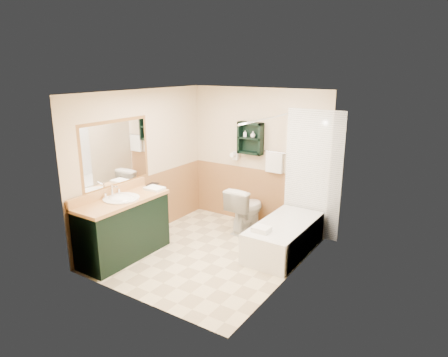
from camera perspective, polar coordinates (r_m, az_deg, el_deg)
floor at (r=6.18m, az=-2.18°, el=-10.61°), size 3.00×3.00×0.00m
back_wall at (r=7.00m, az=4.91°, el=3.00°), size 2.60×0.04×2.40m
left_wall at (r=6.57m, az=-11.75°, el=1.87°), size 0.04×3.00×2.40m
right_wall at (r=5.12m, az=9.85°, el=-2.00°), size 0.04×3.00×2.40m
ceiling at (r=5.54m, az=-2.44°, el=12.42°), size 2.60×3.00×0.04m
wainscot_left at (r=6.75m, az=-11.20°, el=-3.95°), size 2.98×2.98×1.00m
wainscot_back at (r=7.16m, az=4.64°, el=-2.53°), size 2.58×2.58×1.00m
mirror_frame at (r=6.10m, az=-15.18°, el=3.47°), size 1.30×1.30×1.00m
mirror_glass at (r=6.10m, az=-15.15°, el=3.47°), size 1.20×1.20×0.90m
tile_right at (r=5.85m, az=12.36°, el=-1.42°), size 1.50×1.50×2.10m
tile_back at (r=6.59m, az=12.56°, el=0.51°), size 0.95×0.95×2.10m
tile_accent at (r=5.67m, az=12.77°, el=6.83°), size 1.50×1.50×0.10m
wall_shelf at (r=6.88m, az=3.78°, el=5.77°), size 0.45×0.15×0.55m
hair_dryer at (r=7.12m, az=1.72°, el=3.26°), size 0.10×0.24×0.18m
towel_bar at (r=6.75m, az=7.28°, el=3.75°), size 0.40×0.06×0.40m
curtain_rod at (r=5.95m, az=6.08°, el=8.51°), size 0.03×1.60×0.03m
shower_curtain at (r=6.26m, az=6.58°, el=0.94°), size 1.05×1.05×1.70m
vanity at (r=6.08m, az=-14.17°, el=-6.87°), size 0.59×1.43×0.90m
bathtub at (r=6.20m, az=8.57°, el=-8.29°), size 0.71×1.50×0.47m
toilet at (r=6.85m, az=3.12°, el=-4.35°), size 0.46×0.80×0.77m
counter_towel at (r=6.24m, az=-9.90°, el=-1.41°), size 0.28×0.22×0.04m
vanity_book at (r=6.50m, az=-10.77°, el=-0.02°), size 0.15×0.06×0.20m
tub_towel at (r=5.75m, az=5.36°, el=-7.22°), size 0.24×0.20×0.07m
soap_bottle_a at (r=6.92m, az=3.03°, el=6.19°), size 0.09×0.13×0.05m
soap_bottle_b at (r=6.84m, az=4.16°, el=6.19°), size 0.11×0.13×0.08m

